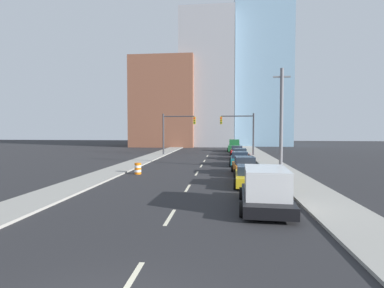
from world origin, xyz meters
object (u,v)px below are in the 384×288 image
object	(u,v)px
sedan_yellow	(249,176)
box_truck_black	(266,189)
traffic_barrel	(138,169)
sedan_teal	(240,159)
pickup_truck_green	(234,147)
utility_pole_right_mid	(281,118)
sedan_orange	(245,166)
traffic_signal_left	(173,128)
sedan_red	(237,151)
traffic_signal_right	(243,128)
sedan_tan	(240,154)

from	to	relation	value
sedan_yellow	box_truck_black	bearing A→B (deg)	-85.27
traffic_barrel	sedan_teal	distance (m)	11.53
traffic_barrel	pickup_truck_green	distance (m)	29.23
utility_pole_right_mid	box_truck_black	distance (m)	15.58
traffic_barrel	sedan_orange	size ratio (longest dim) A/B	0.21
traffic_signal_left	sedan_teal	distance (m)	15.47
traffic_barrel	sedan_teal	size ratio (longest dim) A/B	0.21
sedan_teal	sedan_red	xyz separation A→B (m)	(0.30, 13.27, -0.03)
traffic_barrel	sedan_yellow	size ratio (longest dim) A/B	0.21
sedan_yellow	sedan_red	distance (m)	24.83
sedan_teal	box_truck_black	bearing A→B (deg)	-87.26
traffic_signal_left	traffic_barrel	distance (m)	19.55
traffic_signal_right	utility_pole_right_mid	size ratio (longest dim) A/B	0.65
sedan_yellow	pickup_truck_green	size ratio (longest dim) A/B	0.77
utility_pole_right_mid	box_truck_black	world-z (taller)	utility_pole_right_mid
pickup_truck_green	sedan_yellow	bearing A→B (deg)	-87.15
traffic_signal_right	sedan_red	bearing A→B (deg)	123.12
sedan_tan	sedan_red	world-z (taller)	sedan_tan
sedan_orange	sedan_teal	xyz separation A→B (m)	(-0.07, 6.39, -0.02)
traffic_signal_left	traffic_barrel	xyz separation A→B (m)	(0.24, -19.22, -3.57)
sedan_red	pickup_truck_green	xyz separation A→B (m)	(-0.14, 7.24, 0.22)
traffic_signal_right	sedan_red	distance (m)	3.76
traffic_signal_right	sedan_orange	bearing A→B (deg)	-93.36
box_truck_black	sedan_yellow	world-z (taller)	box_truck_black
sedan_yellow	sedan_orange	size ratio (longest dim) A/B	1.01
traffic_signal_left	traffic_signal_right	world-z (taller)	same
utility_pole_right_mid	traffic_barrel	xyz separation A→B (m)	(-12.68, -4.38, -4.43)
utility_pole_right_mid	sedan_tan	distance (m)	10.93
traffic_barrel	sedan_red	size ratio (longest dim) A/B	0.21
traffic_signal_left	box_truck_black	world-z (taller)	traffic_signal_left
traffic_barrel	box_truck_black	size ratio (longest dim) A/B	0.17
sedan_yellow	traffic_signal_right	bearing A→B (deg)	89.33
traffic_signal_left	sedan_red	world-z (taller)	traffic_signal_left
sedan_tan	sedan_yellow	bearing A→B (deg)	-89.88
sedan_red	box_truck_black	bearing A→B (deg)	-87.84
traffic_signal_right	sedan_yellow	bearing A→B (deg)	-92.76
sedan_orange	sedan_teal	bearing A→B (deg)	88.03
sedan_yellow	pickup_truck_green	world-z (taller)	pickup_truck_green
traffic_signal_right	sedan_red	world-z (taller)	traffic_signal_right
box_truck_black	sedan_red	xyz separation A→B (m)	(0.01, 30.81, -0.31)
sedan_teal	sedan_tan	xyz separation A→B (m)	(0.34, 6.62, -0.01)
traffic_signal_right	sedan_tan	distance (m)	6.39
traffic_signal_left	sedan_yellow	bearing A→B (deg)	-68.59
utility_pole_right_mid	box_truck_black	xyz separation A→B (m)	(-3.43, -14.67, -3.97)
traffic_signal_left	sedan_red	xyz separation A→B (m)	(9.51, 1.31, -3.42)
utility_pole_right_mid	pickup_truck_green	bearing A→B (deg)	98.64
pickup_truck_green	sedan_orange	bearing A→B (deg)	-87.08
utility_pole_right_mid	traffic_barrel	distance (m)	14.13
box_truck_black	sedan_teal	distance (m)	17.55
sedan_tan	box_truck_black	bearing A→B (deg)	-88.97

